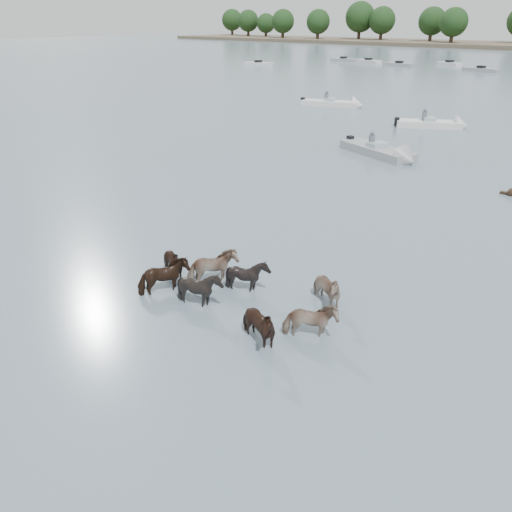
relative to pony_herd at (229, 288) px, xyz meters
The scene contains 8 objects.
ground 0.83m from the pony_herd, 84.54° to the right, with size 400.00×400.00×0.00m, color slate.
shoreline 164.86m from the pony_herd, 115.10° to the left, with size 160.00×30.00×1.00m, color #4C4233.
pony_herd is the anchor object (origin of this frame).
swimming_pony 15.74m from the pony_herd, 77.68° to the left, with size 0.72×0.44×0.44m.
motorboat_a 29.14m from the pony_herd, 100.52° to the left, with size 5.19×3.83×1.92m.
motorboat_b 18.57m from the pony_herd, 103.24° to the left, with size 5.67×3.43×1.92m.
motorboat_f 36.18m from the pony_herd, 116.60° to the left, with size 5.80×3.32×1.92m.
treeline 164.01m from the pony_herd, 113.85° to the left, with size 151.62×20.44×12.48m.
Camera 1 is at (8.62, -8.53, 7.37)m, focal length 35.84 mm.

